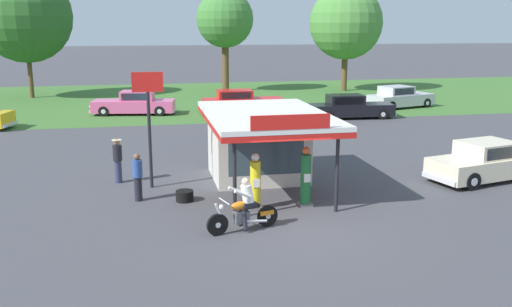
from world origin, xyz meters
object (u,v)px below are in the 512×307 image
object	(u,v)px
bystander_leaning_by_kiosk	(138,176)
roadside_pole_sign	(148,109)
featured_classic_sedan	(488,162)
parked_car_back_row_far_left	(241,103)
parked_car_back_row_right	(350,107)
gas_pump_nearside	(255,184)
motorcycle_with_rider	(244,209)
parked_car_back_row_centre_left	(400,98)
parked_car_second_row_spare	(134,104)
gas_pump_offside	(306,179)
spare_tire_stack	(185,196)
bystander_strolling_foreground	(118,159)

from	to	relation	value
bystander_leaning_by_kiosk	roadside_pole_sign	xyz separation A→B (m)	(0.47, 1.53, 2.05)
featured_classic_sedan	parked_car_back_row_far_left	size ratio (longest dim) A/B	0.92
parked_car_back_row_right	bystander_leaning_by_kiosk	xyz separation A→B (m)	(-13.19, -14.86, 0.18)
gas_pump_nearside	motorcycle_with_rider	distance (m)	1.98
parked_car_back_row_centre_left	roadside_pole_sign	bearing A→B (deg)	-136.44
motorcycle_with_rider	parked_car_back_row_centre_left	xyz separation A→B (m)	(15.34, 22.03, 0.06)
parked_car_back_row_centre_left	parked_car_second_row_spare	world-z (taller)	parked_car_back_row_centre_left
gas_pump_offside	featured_classic_sedan	size ratio (longest dim) A/B	0.39
roadside_pole_sign	parked_car_back_row_right	bearing A→B (deg)	46.33
bystander_leaning_by_kiosk	spare_tire_stack	xyz separation A→B (m)	(1.53, -0.36, -0.68)
parked_car_second_row_spare	parked_car_back_row_far_left	bearing A→B (deg)	-8.18
featured_classic_sedan	bystander_leaning_by_kiosk	distance (m)	13.13
parked_car_back_row_right	parked_car_back_row_centre_left	bearing A→B (deg)	35.50
bystander_leaning_by_kiosk	roadside_pole_sign	bearing A→B (deg)	73.04
parked_car_back_row_centre_left	parked_car_back_row_far_left	xyz separation A→B (m)	(-11.64, -0.38, 0.01)
parked_car_back_row_far_left	gas_pump_nearside	bearing A→B (deg)	-98.62
featured_classic_sedan	parked_car_second_row_spare	distance (m)	23.37
parked_car_back_row_far_left	bystander_leaning_by_kiosk	bearing A→B (deg)	-110.28
parked_car_second_row_spare	gas_pump_nearside	bearing A→B (deg)	-79.07
gas_pump_nearside	motorcycle_with_rider	world-z (taller)	gas_pump_nearside
parked_car_back_row_far_left	parked_car_back_row_right	xyz separation A→B (m)	(6.48, -3.30, -0.04)
gas_pump_offside	gas_pump_nearside	bearing A→B (deg)	-180.00
featured_classic_sedan	bystander_leaning_by_kiosk	xyz separation A→B (m)	(-13.13, -0.05, 0.18)
bystander_leaning_by_kiosk	spare_tire_stack	distance (m)	1.71
parked_car_second_row_spare	parked_car_back_row_right	distance (m)	14.17
gas_pump_offside	bystander_leaning_by_kiosk	size ratio (longest dim) A/B	1.21
gas_pump_nearside	parked_car_second_row_spare	size ratio (longest dim) A/B	0.32
bystander_strolling_foreground	parked_car_back_row_centre_left	bearing A→B (deg)	40.16
gas_pump_offside	parked_car_second_row_spare	world-z (taller)	gas_pump_offside
motorcycle_with_rider	bystander_leaning_by_kiosk	xyz separation A→B (m)	(-3.01, 3.49, 0.21)
featured_classic_sedan	parked_car_back_row_right	world-z (taller)	featured_classic_sedan
motorcycle_with_rider	parked_car_second_row_spare	size ratio (longest dim) A/B	0.38
gas_pump_offside	parked_car_second_row_spare	xyz separation A→B (m)	(-5.70, 20.81, -0.21)
parked_car_second_row_spare	roadside_pole_sign	bearing A→B (deg)	-87.48
bystander_strolling_foreground	parked_car_back_row_right	bearing A→B (deg)	41.74
gas_pump_nearside	parked_car_back_row_far_left	size ratio (longest dim) A/B	0.33
spare_tire_stack	motorcycle_with_rider	bearing A→B (deg)	-64.71
motorcycle_with_rider	bystander_leaning_by_kiosk	size ratio (longest dim) A/B	1.33
parked_car_second_row_spare	gas_pump_offside	bearing A→B (deg)	-74.69
motorcycle_with_rider	parked_car_back_row_centre_left	bearing A→B (deg)	55.15
featured_classic_sedan	spare_tire_stack	distance (m)	11.62
motorcycle_with_rider	parked_car_second_row_spare	world-z (taller)	motorcycle_with_rider
gas_pump_nearside	roadside_pole_sign	bearing A→B (deg)	135.57
featured_classic_sedan	bystander_strolling_foreground	world-z (taller)	bystander_strolling_foreground
gas_pump_nearside	roadside_pole_sign	size ratio (longest dim) A/B	0.44
parked_car_back_row_centre_left	roadside_pole_sign	world-z (taller)	roadside_pole_sign
featured_classic_sedan	bystander_leaning_by_kiosk	size ratio (longest dim) A/B	3.15
parked_car_back_row_centre_left	bystander_strolling_foreground	size ratio (longest dim) A/B	3.17
parked_car_back_row_right	bystander_strolling_foreground	xyz separation A→B (m)	(-13.93, -12.43, 0.21)
parked_car_back_row_far_left	spare_tire_stack	bearing A→B (deg)	-105.64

